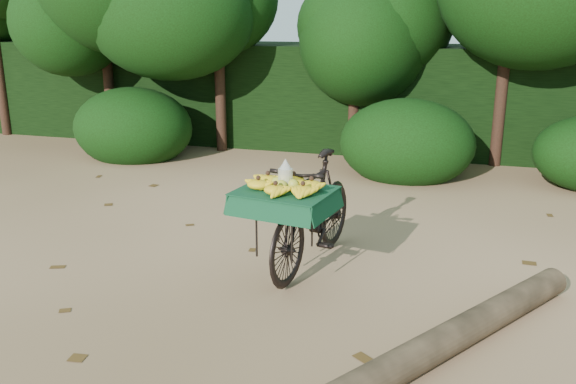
% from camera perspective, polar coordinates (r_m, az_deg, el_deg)
% --- Properties ---
extents(ground, '(80.00, 80.00, 0.00)m').
position_cam_1_polar(ground, '(5.63, -9.40, -8.27)').
color(ground, tan).
rests_on(ground, ground).
extents(vendor_bicycle, '(0.93, 1.90, 1.09)m').
position_cam_1_polar(vendor_bicycle, '(5.70, 2.24, -1.74)').
color(vendor_bicycle, black).
rests_on(vendor_bicycle, ground).
extents(fallen_log, '(1.94, 2.78, 0.23)m').
position_cam_1_polar(fallen_log, '(4.52, 14.18, -13.51)').
color(fallen_log, brown).
rests_on(fallen_log, ground).
extents(hedge_backdrop, '(26.00, 1.80, 1.80)m').
position_cam_1_polar(hedge_backdrop, '(11.22, 4.46, 9.00)').
color(hedge_backdrop, black).
rests_on(hedge_backdrop, ground).
extents(tree_row, '(14.50, 2.00, 4.00)m').
position_cam_1_polar(tree_row, '(10.52, 0.07, 14.58)').
color(tree_row, black).
rests_on(tree_row, ground).
extents(bush_clumps, '(8.80, 1.70, 0.90)m').
position_cam_1_polar(bush_clumps, '(9.26, 4.84, 4.61)').
color(bush_clumps, black).
rests_on(bush_clumps, ground).
extents(leaf_litter, '(7.00, 7.30, 0.01)m').
position_cam_1_polar(leaf_litter, '(6.17, -6.81, -5.85)').
color(leaf_litter, '#4E3414').
rests_on(leaf_litter, ground).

